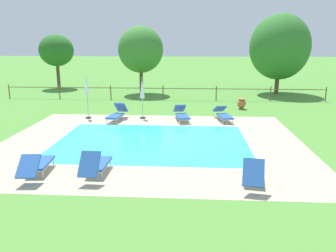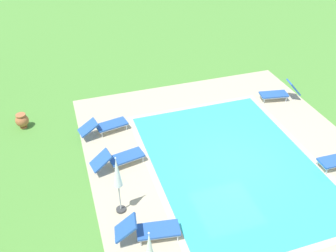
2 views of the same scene
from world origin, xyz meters
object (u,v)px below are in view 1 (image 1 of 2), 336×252
sun_lounger_north_mid (253,172)px  sun_lounger_south_near_corner (117,114)px  tree_far_west (141,50)px  tree_centre (280,47)px  sun_lounger_north_end (96,164)px  sun_lounger_north_near_steps (182,114)px  terracotta_urn_near_fence (242,104)px  tree_west_mid (56,51)px  sun_lounger_north_far (223,114)px  sun_lounger_south_mid (37,164)px  patio_umbrella_closed_row_mid_west (142,91)px  patio_umbrella_closed_row_west (87,88)px

sun_lounger_north_mid → sun_lounger_south_near_corner: size_ratio=0.97×
tree_far_west → tree_centre: size_ratio=0.85×
sun_lounger_north_end → sun_lounger_south_near_corner: bearing=97.1°
sun_lounger_north_near_steps → terracotta_urn_near_fence: (3.71, 3.45, -0.01)m
sun_lounger_north_mid → tree_west_mid: bearing=123.9°
sun_lounger_north_far → sun_lounger_south_mid: sun_lounger_south_mid is taller
sun_lounger_north_near_steps → sun_lounger_south_near_corner: bearing=-177.2°
sun_lounger_north_far → sun_lounger_north_end: 9.39m
sun_lounger_north_far → terracotta_urn_near_fence: (1.46, 3.31, 0.01)m
sun_lounger_south_near_corner → tree_west_mid: bearing=122.6°
sun_lounger_south_mid → terracotta_urn_near_fence: (8.18, 11.45, -0.01)m
sun_lounger_north_end → patio_umbrella_closed_row_mid_west: 8.43m
sun_lounger_north_near_steps → tree_far_west: size_ratio=0.39×
tree_west_mid → tree_centre: size_ratio=0.75×
sun_lounger_north_end → sun_lounger_south_near_corner: (-0.96, 7.75, -0.01)m
tree_west_mid → tree_centre: (18.99, -2.22, 0.39)m
sun_lounger_north_end → sun_lounger_south_near_corner: size_ratio=0.94×
sun_lounger_south_near_corner → terracotta_urn_near_fence: bearing=26.6°
sun_lounger_north_far → patio_umbrella_closed_row_mid_west: bearing=176.4°
sun_lounger_north_end → patio_umbrella_closed_row_west: patio_umbrella_closed_row_west is taller
sun_lounger_north_mid → tree_far_west: tree_far_west is taller
patio_umbrella_closed_row_mid_west → tree_west_mid: (-9.32, 11.93, 1.83)m
sun_lounger_north_near_steps → sun_lounger_north_mid: (2.35, -8.28, 0.02)m
patio_umbrella_closed_row_west → tree_far_west: tree_far_west is taller
sun_lounger_south_mid → tree_west_mid: tree_west_mid is taller
sun_lounger_north_end → tree_centre: (10.03, 18.05, 3.35)m
sun_lounger_south_near_corner → tree_far_west: tree_far_west is taller
terracotta_urn_near_fence → tree_west_mid: 17.88m
sun_lounger_north_near_steps → sun_lounger_south_mid: bearing=-119.2°
sun_lounger_north_end → tree_west_mid: (-8.96, 20.27, 2.96)m
tree_west_mid → tree_centre: tree_centre is taller
sun_lounger_north_end → sun_lounger_north_mid: bearing=-4.2°
sun_lounger_north_mid → sun_lounger_north_end: 4.92m
tree_west_mid → sun_lounger_north_near_steps: bearing=-47.0°
sun_lounger_north_near_steps → terracotta_urn_near_fence: sun_lounger_north_near_steps is taller
terracotta_urn_near_fence → patio_umbrella_closed_row_mid_west: bearing=-152.8°
tree_west_mid → sun_lounger_south_near_corner: bearing=-57.4°
sun_lounger_north_mid → terracotta_urn_near_fence: 11.81m
sun_lounger_north_far → tree_centre: tree_centre is taller
sun_lounger_north_mid → sun_lounger_south_mid: sun_lounger_north_mid is taller
sun_lounger_north_mid → patio_umbrella_closed_row_mid_west: size_ratio=0.86×
sun_lounger_north_near_steps → sun_lounger_south_near_corner: (-3.52, -0.17, 0.01)m
patio_umbrella_closed_row_west → sun_lounger_north_mid: bearing=-48.3°
patio_umbrella_closed_row_mid_west → sun_lounger_south_mid: bearing=-105.2°
sun_lounger_south_mid → sun_lounger_north_end: bearing=2.2°
patio_umbrella_closed_row_mid_west → tree_centre: 13.88m
tree_far_west → tree_centre: bearing=3.7°
patio_umbrella_closed_row_mid_west → terracotta_urn_near_fence: patio_umbrella_closed_row_mid_west is taller
sun_lounger_north_mid → patio_umbrella_closed_row_mid_west: (-4.55, 8.70, 1.13)m
sun_lounger_north_end → terracotta_urn_near_fence: size_ratio=2.84×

